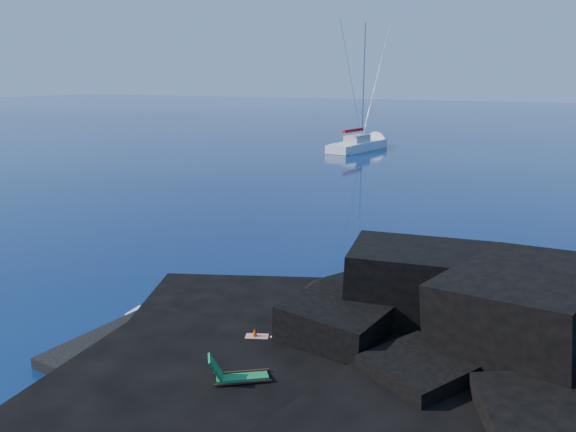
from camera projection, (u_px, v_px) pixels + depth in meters
name	position (u px, v px, depth m)	size (l,w,h in m)	color
ground	(83.00, 341.00, 18.93)	(400.00, 400.00, 0.00)	#04093B
headland	(501.00, 391.00, 15.94)	(24.00, 24.00, 3.60)	black
beach	(202.00, 364.00, 17.43)	(8.50, 6.00, 0.70)	black
surf_foam	(282.00, 314.00, 21.13)	(10.00, 8.00, 0.06)	white
sailboat	(359.00, 150.00, 68.02)	(2.97, 14.15, 14.84)	white
deck_chair	(242.00, 370.00, 15.31)	(1.61, 0.71, 1.11)	#19743A
towel	(257.00, 344.00, 17.97)	(1.97, 0.93, 0.05)	white
sunbather	(257.00, 339.00, 17.93)	(1.87, 0.49, 0.27)	#E69379
marker_cone	(255.00, 336.00, 17.92)	(0.36, 0.36, 0.55)	#F1500C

